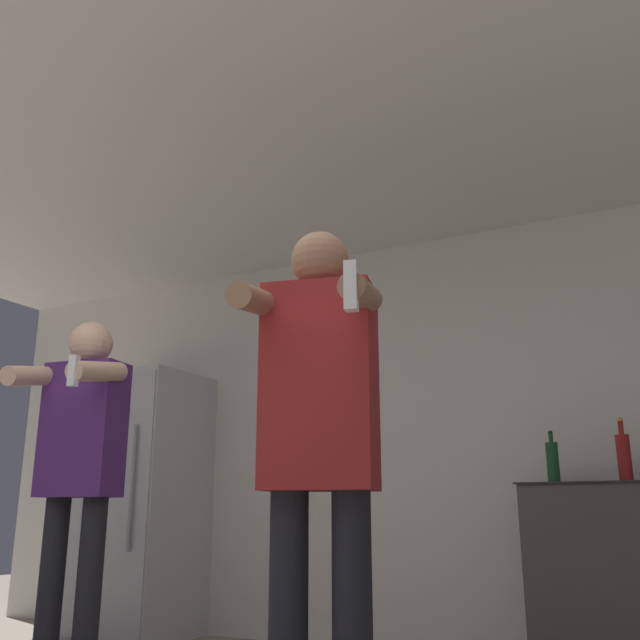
# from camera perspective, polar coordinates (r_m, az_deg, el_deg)

# --- Properties ---
(wall_back) EXTENTS (7.00, 0.06, 2.55)m
(wall_back) POSITION_cam_1_polar(r_m,az_deg,el_deg) (4.60, 7.85, -9.08)
(wall_back) COLOR silver
(wall_back) RESTS_ON ground_plane
(ceiling_slab) EXTENTS (7.00, 3.71, 0.05)m
(ceiling_slab) POSITION_cam_1_polar(r_m,az_deg,el_deg) (3.57, -2.00, 14.75)
(ceiling_slab) COLOR silver
(ceiling_slab) RESTS_ON wall_back
(refrigerator) EXTENTS (0.75, 0.71, 1.75)m
(refrigerator) POSITION_cam_1_polar(r_m,az_deg,el_deg) (5.23, -14.21, -13.91)
(refrigerator) COLOR silver
(refrigerator) RESTS_ON ground_plane
(bottle_red_label) EXTENTS (0.07, 0.07, 0.33)m
(bottle_red_label) POSITION_cam_1_polar(r_m,az_deg,el_deg) (4.01, 23.15, -9.99)
(bottle_red_label) COLOR maroon
(bottle_red_label) RESTS_ON counter
(bottle_tall_gin) EXTENTS (0.06, 0.06, 0.28)m
(bottle_tall_gin) POSITION_cam_1_polar(r_m,az_deg,el_deg) (4.05, 18.12, -10.72)
(bottle_tall_gin) COLOR #194723
(bottle_tall_gin) RESTS_ON counter
(person_woman_foreground) EXTENTS (0.47, 0.50, 1.69)m
(person_woman_foreground) POSITION_cam_1_polar(r_m,az_deg,el_deg) (2.20, -0.05, -9.65)
(person_woman_foreground) COLOR black
(person_woman_foreground) RESTS_ON ground_plane
(person_man_side) EXTENTS (0.51, 0.52, 1.73)m
(person_man_side) POSITION_cam_1_polar(r_m,az_deg,el_deg) (3.69, -18.68, -10.27)
(person_man_side) COLOR black
(person_man_side) RESTS_ON ground_plane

